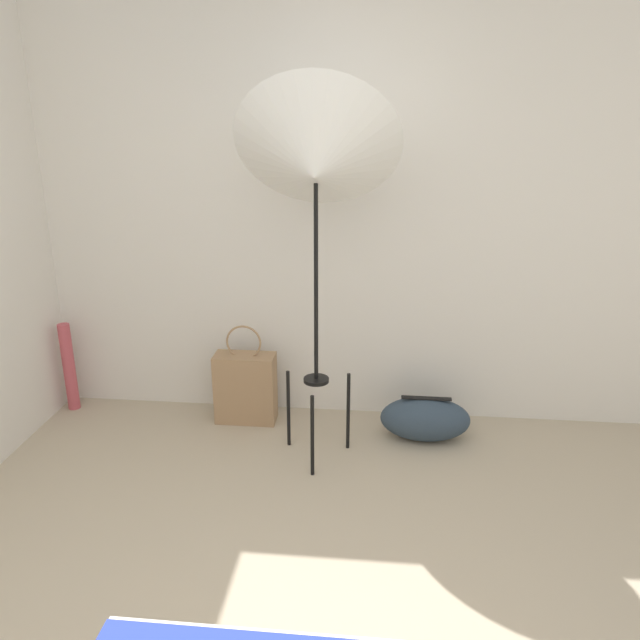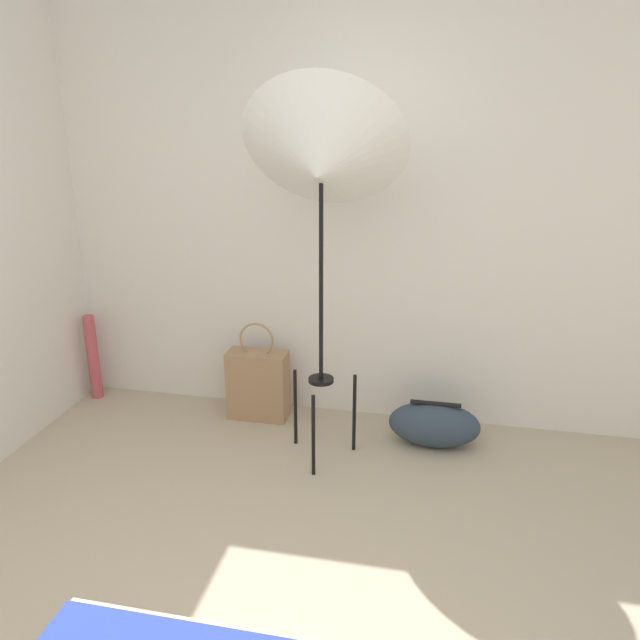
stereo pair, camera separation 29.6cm
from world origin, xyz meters
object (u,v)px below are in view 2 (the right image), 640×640
object	(u,v)px
paper_roll	(93,357)
duffel_bag	(434,424)
tote_bag	(258,384)
photo_umbrella	(321,162)

from	to	relation	value
paper_roll	duffel_bag	bearing A→B (deg)	-4.42
tote_bag	paper_roll	size ratio (longest dim) A/B	1.09
tote_bag	duffel_bag	distance (m)	1.10
tote_bag	photo_umbrella	bearing A→B (deg)	-37.84
duffel_bag	tote_bag	bearing A→B (deg)	173.39
photo_umbrella	duffel_bag	size ratio (longest dim) A/B	3.87
tote_bag	duffel_bag	bearing A→B (deg)	-6.61
paper_roll	photo_umbrella	bearing A→B (deg)	-14.40
duffel_bag	photo_umbrella	bearing A→B (deg)	-158.21
paper_roll	tote_bag	bearing A→B (deg)	-2.33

